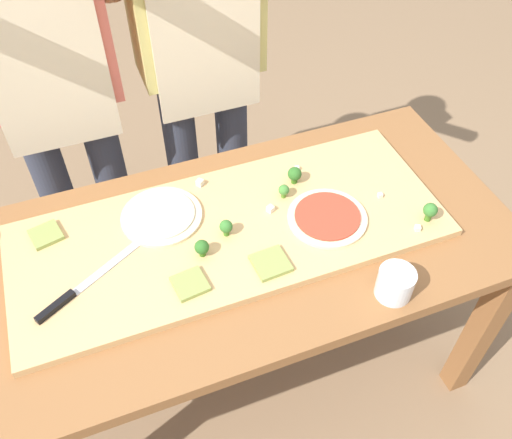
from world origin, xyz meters
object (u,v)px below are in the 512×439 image
at_px(broccoli_floret_back_right, 226,227).
at_px(chefs_knife, 75,291).
at_px(pizza_whole_cheese_artichoke, 162,216).
at_px(broccoli_floret_front_left, 430,211).
at_px(pizza_slice_near_left, 271,263).
at_px(flour_cup, 395,285).
at_px(broccoli_floret_front_mid, 295,174).
at_px(cheese_crumble_e, 270,209).
at_px(broccoli_floret_front_right, 202,248).
at_px(pizza_slice_center, 190,284).
at_px(broccoli_floret_center_left, 284,190).
at_px(cheese_crumble_c, 200,183).
at_px(pizza_slice_far_right, 46,235).
at_px(cheese_crumble_d, 297,168).
at_px(cook_left, 48,71).
at_px(cook_right, 199,42).
at_px(cheese_crumble_b, 380,195).
at_px(cheese_crumble_a, 418,228).
at_px(prep_table, 222,270).
at_px(pizza_whole_tomato_red, 327,217).

bearing_deg(broccoli_floret_back_right, chefs_knife, -173.36).
relative_size(pizza_whole_cheese_artichoke, broccoli_floret_front_left, 3.83).
distance_m(pizza_slice_near_left, flour_cup, 0.32).
distance_m(broccoli_floret_front_mid, cheese_crumble_e, 0.14).
relative_size(pizza_slice_near_left, broccoli_floret_front_mid, 1.64).
bearing_deg(cheese_crumble_e, broccoli_floret_front_right, -159.83).
bearing_deg(pizza_slice_center, broccoli_floret_center_left, 31.05).
relative_size(pizza_slice_near_left, broccoli_floret_center_left, 2.05).
bearing_deg(broccoli_floret_front_right, cheese_crumble_c, 74.44).
distance_m(pizza_slice_far_right, cheese_crumble_d, 0.75).
height_order(chefs_knife, cheese_crumble_e, cheese_crumble_e).
relative_size(pizza_slice_far_right, broccoli_floret_front_mid, 1.43).
xyz_separation_m(pizza_slice_near_left, broccoli_floret_front_left, (0.47, -0.01, 0.03)).
bearing_deg(cook_left, cook_right, 0.00).
height_order(broccoli_floret_front_mid, cheese_crumble_e, broccoli_floret_front_mid).
xyz_separation_m(pizza_whole_cheese_artichoke, cheese_crumble_b, (0.61, -0.15, -0.00)).
distance_m(pizza_whole_cheese_artichoke, cheese_crumble_a, 0.71).
bearing_deg(cook_right, cheese_crumble_a, -65.48).
bearing_deg(broccoli_floret_front_right, cheese_crumble_d, 30.28).
xyz_separation_m(pizza_whole_cheese_artichoke, broccoli_floret_center_left, (0.35, -0.05, 0.02)).
xyz_separation_m(chefs_knife, broccoli_floret_back_right, (0.41, 0.05, 0.02)).
height_order(chefs_knife, pizza_whole_cheese_artichoke, same).
xyz_separation_m(broccoli_floret_back_right, cheese_crumble_e, (0.14, 0.04, -0.02)).
relative_size(chefs_knife, cheese_crumble_c, 15.50).
bearing_deg(cheese_crumble_e, cook_right, 91.37).
xyz_separation_m(pizza_slice_center, pizza_slice_near_left, (0.21, -0.01, 0.00)).
bearing_deg(broccoli_floret_front_left, cheese_crumble_e, 154.74).
height_order(broccoli_floret_back_right, cook_left, cook_left).
height_order(pizza_slice_near_left, cheese_crumble_c, cheese_crumble_c).
bearing_deg(cheese_crumble_b, pizza_slice_near_left, -163.32).
distance_m(pizza_slice_far_right, cheese_crumble_a, 1.02).
distance_m(flour_cup, cook_right, 0.99).
xyz_separation_m(prep_table, cook_left, (-0.32, 0.64, 0.34)).
distance_m(pizza_slice_near_left, cheese_crumble_c, 0.36).
xyz_separation_m(chefs_knife, pizza_whole_tomato_red, (0.70, 0.00, 0.00)).
distance_m(pizza_slice_far_right, broccoli_floret_front_mid, 0.72).
bearing_deg(broccoli_floret_center_left, broccoli_floret_front_mid, 40.19).
height_order(prep_table, flour_cup, flour_cup).
relative_size(cheese_crumble_a, cheese_crumble_e, 0.84).
distance_m(chefs_knife, flour_cup, 0.80).
xyz_separation_m(chefs_knife, pizza_slice_near_left, (0.49, -0.09, 0.00)).
relative_size(broccoli_floret_center_left, cheese_crumble_a, 2.94).
bearing_deg(cook_right, cheese_crumble_b, -62.88).
distance_m(broccoli_floret_front_mid, flour_cup, 0.45).
distance_m(chefs_knife, cook_right, 0.89).
height_order(pizza_whole_cheese_artichoke, broccoli_floret_back_right, broccoli_floret_back_right).
bearing_deg(cheese_crumble_a, chefs_knife, 172.22).
relative_size(broccoli_floret_front_left, cheese_crumble_a, 4.00).
xyz_separation_m(cheese_crumble_d, cook_left, (-0.63, 0.46, 0.21)).
relative_size(pizza_slice_far_right, broccoli_floret_back_right, 1.54).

